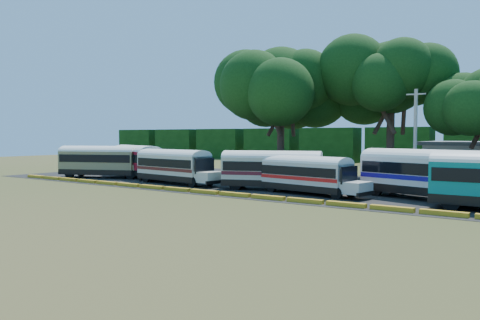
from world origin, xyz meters
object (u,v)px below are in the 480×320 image
Objects in this scene: bus_white_red at (307,173)px; bus_cream_west at (175,164)px; tree_west at (281,86)px; bus_red at (137,159)px; bus_beige at (102,159)px.

bus_cream_west is at bearing -170.04° from bus_white_red.
tree_west is at bearing 137.27° from bus_white_red.
tree_west is (12.74, 9.94, 8.24)m from bus_red.
bus_white_red is (14.14, 0.12, -0.16)m from bus_cream_west.
bus_beige is 21.51m from tree_west.
bus_red reaches higher than bus_cream_west.
bus_red is 22.74m from bus_white_red.
bus_beige is at bearing -170.57° from bus_white_red.
bus_beige is at bearing -140.39° from tree_west.
tree_west is (4.31, 12.80, 8.40)m from bus_cream_west.
bus_cream_west is 14.14m from bus_white_red.
bus_red reaches higher than bus_beige.
bus_red is at bearing -177.45° from bus_white_red.
bus_beige is 3.73m from bus_red.
bus_beige is at bearing -173.82° from bus_cream_west.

